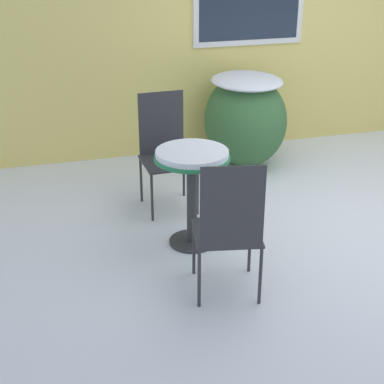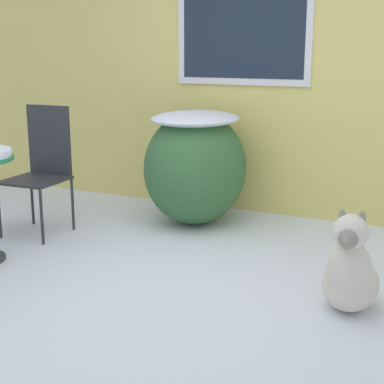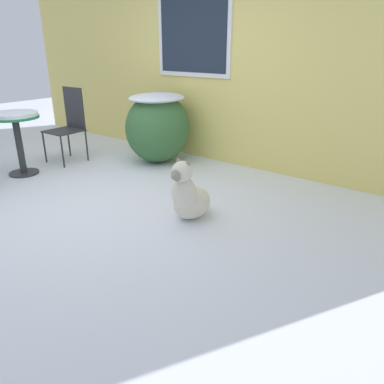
% 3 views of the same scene
% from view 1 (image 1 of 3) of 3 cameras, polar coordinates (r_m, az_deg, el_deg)
% --- Properties ---
extents(ground_plane, '(16.00, 16.00, 0.00)m').
position_cam_1_polar(ground_plane, '(5.46, 15.19, -2.86)').
color(ground_plane, white).
extents(house_wall, '(8.00, 0.10, 2.89)m').
position_cam_1_polar(house_wall, '(6.89, 7.08, 16.42)').
color(house_wall, '#E5D16B').
rests_on(house_wall, ground_plane).
extents(shrub_left, '(0.88, 0.98, 0.99)m').
position_cam_1_polar(shrub_left, '(6.40, 5.19, 7.21)').
color(shrub_left, '#386638').
rests_on(shrub_left, ground_plane).
extents(patio_table, '(0.60, 0.60, 0.82)m').
position_cam_1_polar(patio_table, '(4.66, 0.00, 1.96)').
color(patio_table, '#2D2D30').
rests_on(patio_table, ground_plane).
extents(patio_chair_near_table, '(0.47, 0.47, 1.06)m').
position_cam_1_polar(patio_chair_near_table, '(5.40, -2.62, 4.30)').
color(patio_chair_near_table, '#2D2D30').
rests_on(patio_chair_near_table, ground_plane).
extents(patio_chair_far_side, '(0.54, 0.54, 1.06)m').
position_cam_1_polar(patio_chair_far_side, '(4.01, 3.59, -3.32)').
color(patio_chair_far_side, '#2D2D30').
rests_on(patio_chair_far_side, ground_plane).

